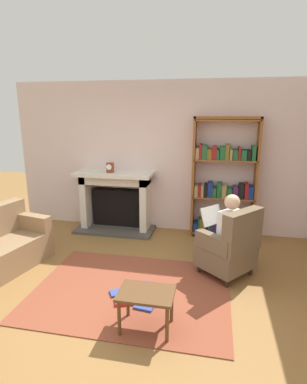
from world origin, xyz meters
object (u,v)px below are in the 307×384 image
(side_table, at_px, (146,298))
(bookshelf, at_px, (224,183))
(fireplace, at_px, (116,199))
(mantel_clock, at_px, (110,168))
(armchair_reading, at_px, (230,247))
(seated_reader, at_px, (224,230))

(side_table, bearing_deg, bookshelf, 73.79)
(fireplace, bearing_deg, side_table, -66.08)
(mantel_clock, height_order, armchair_reading, mantel_clock)
(armchair_reading, distance_m, side_table, 1.53)
(fireplace, height_order, seated_reader, seated_reader)
(seated_reader, bearing_deg, armchair_reading, 90.00)
(fireplace, height_order, mantel_clock, mantel_clock)
(bookshelf, height_order, seated_reader, bookshelf)
(fireplace, xyz_separation_m, mantel_clock, (-0.06, -0.10, 0.61))
(bookshelf, relative_size, seated_reader, 1.83)
(mantel_clock, distance_m, bookshelf, 2.02)
(mantel_clock, relative_size, side_table, 0.31)
(fireplace, xyz_separation_m, bookshelf, (1.94, 0.03, 0.38))
(bookshelf, bearing_deg, seated_reader, -90.10)
(armchair_reading, height_order, side_table, armchair_reading)
(armchair_reading, bearing_deg, side_table, 5.86)
(armchair_reading, bearing_deg, fireplace, -83.79)
(fireplace, xyz_separation_m, seated_reader, (1.94, -1.30, 0.04))
(seated_reader, distance_m, side_table, 1.56)
(seated_reader, bearing_deg, mantel_clock, -80.60)
(armchair_reading, relative_size, side_table, 1.73)
(mantel_clock, relative_size, bookshelf, 0.08)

